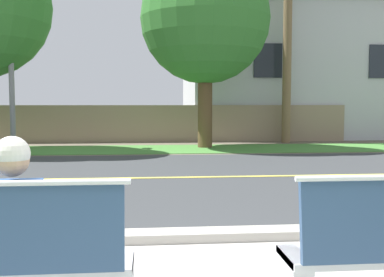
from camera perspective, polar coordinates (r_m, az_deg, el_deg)
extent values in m
plane|color=#665B4C|center=(10.50, -3.04, -3.61)|extent=(140.00, 140.00, 0.00)
cube|color=#ADA89E|center=(4.96, -0.54, -12.02)|extent=(44.00, 0.30, 0.11)
cube|color=#383A3D|center=(9.02, -2.68, -4.90)|extent=(52.00, 8.00, 0.01)
cube|color=#E0CC4C|center=(9.02, -2.68, -4.87)|extent=(48.00, 0.14, 0.01)
cube|color=#478438|center=(14.63, -3.65, -1.33)|extent=(48.00, 2.80, 0.02)
cylinder|color=black|center=(3.40, -21.81, -12.07)|extent=(0.15, 0.42, 0.15)
cylinder|color=black|center=(3.35, -18.79, -12.22)|extent=(0.15, 0.42, 0.15)
cylinder|color=black|center=(3.66, -20.79, -15.69)|extent=(0.12, 0.12, 0.43)
cylinder|color=black|center=(3.62, -17.94, -15.86)|extent=(0.12, 0.12, 0.43)
cube|color=#33599E|center=(3.15, -21.32, -9.61)|extent=(0.34, 0.20, 0.52)
cylinder|color=#33599E|center=(3.11, -17.37, -9.30)|extent=(0.09, 0.09, 0.46)
sphere|color=tan|center=(3.09, -21.47, -2.52)|extent=(0.21, 0.21, 0.21)
sphere|color=beige|center=(3.08, -21.49, -1.78)|extent=(0.22, 0.22, 0.22)
cylinder|color=gray|center=(14.89, -21.68, 12.12)|extent=(0.16, 0.16, 7.09)
cylinder|color=brown|center=(15.14, 1.63, 3.83)|extent=(0.48, 0.48, 2.63)
sphere|color=#33752D|center=(15.39, 1.65, 14.66)|extent=(4.21, 4.21, 4.21)
cylinder|color=brown|center=(17.56, 11.76, 11.07)|extent=(0.32, 0.32, 7.07)
cube|color=gray|center=(17.41, -1.87, 1.87)|extent=(13.00, 0.36, 1.40)
cube|color=#B7BCC1|center=(21.70, 13.17, 7.84)|extent=(10.18, 6.40, 5.64)
cube|color=#474C56|center=(22.12, 13.31, 15.93)|extent=(10.99, 6.91, 0.60)
cube|color=#232833|center=(17.99, 9.44, 9.54)|extent=(1.10, 0.06, 1.30)
cube|color=#232833|center=(19.64, 22.64, 8.83)|extent=(1.10, 0.06, 1.30)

